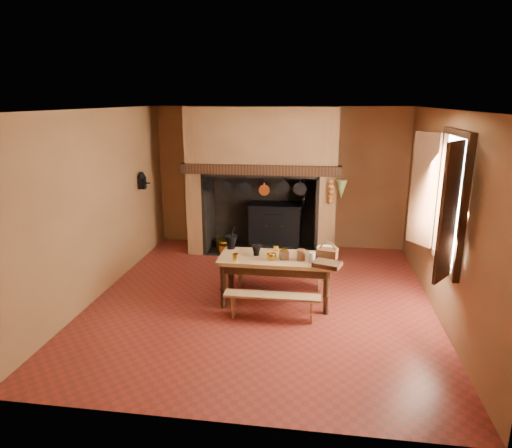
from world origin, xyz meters
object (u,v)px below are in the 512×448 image
(work_table, at_px, (276,264))
(bench_front, at_px, (272,301))
(iron_range, at_px, (276,226))
(coffee_grinder, at_px, (284,254))
(mixing_bowl, at_px, (327,250))
(wicker_basket, at_px, (327,254))

(work_table, xyz_separation_m, bench_front, (0.00, -0.56, -0.33))
(work_table, bearing_deg, iron_range, 95.92)
(iron_range, bearing_deg, bench_front, -85.15)
(bench_front, xyz_separation_m, coffee_grinder, (0.12, 0.48, 0.51))
(coffee_grinder, height_order, mixing_bowl, coffee_grinder)
(bench_front, relative_size, coffee_grinder, 6.78)
(wicker_basket, bearing_deg, bench_front, -129.19)
(iron_range, height_order, mixing_bowl, iron_range)
(mixing_bowl, bearing_deg, bench_front, -130.79)
(work_table, bearing_deg, wicker_basket, -0.43)
(coffee_grinder, bearing_deg, work_table, 134.12)
(iron_range, height_order, bench_front, iron_range)
(work_table, height_order, wicker_basket, wicker_basket)
(coffee_grinder, xyz_separation_m, wicker_basket, (0.61, 0.07, 0.01))
(coffee_grinder, relative_size, wicker_basket, 0.61)
(mixing_bowl, distance_m, wicker_basket, 0.30)
(bench_front, height_order, wicker_basket, wicker_basket)
(work_table, distance_m, bench_front, 0.65)
(work_table, distance_m, wicker_basket, 0.76)
(iron_range, distance_m, wicker_basket, 2.72)
(mixing_bowl, xyz_separation_m, wicker_basket, (0.00, -0.29, 0.05))
(mixing_bowl, relative_size, wicker_basket, 0.98)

